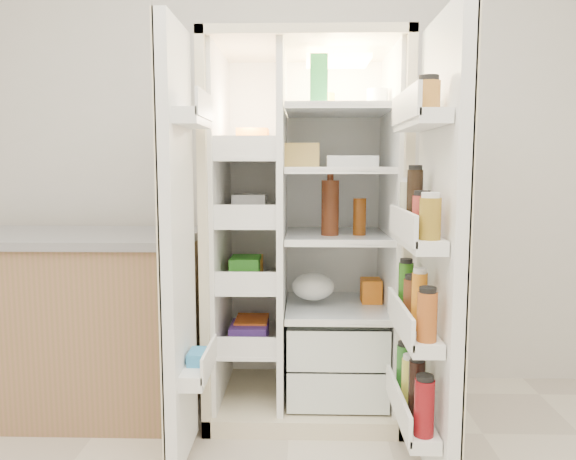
{
  "coord_description": "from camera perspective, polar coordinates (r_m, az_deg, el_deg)",
  "views": [
    {
      "loc": [
        0.06,
        -1.06,
        1.22
      ],
      "look_at": [
        -0.0,
        1.25,
        0.95
      ],
      "focal_mm": 34.0,
      "sensor_mm": 36.0,
      "label": 1
    }
  ],
  "objects": [
    {
      "name": "kitchen_counter",
      "position": [
        2.95,
        -21.46,
        -8.9
      ],
      "size": [
        1.23,
        0.65,
        0.89
      ],
      "color": "#95674A",
      "rests_on": "floor"
    },
    {
      "name": "freezer_door",
      "position": [
        2.19,
        -11.37,
        -2.03
      ],
      "size": [
        0.15,
        0.4,
        1.72
      ],
      "color": "white",
      "rests_on": "floor"
    },
    {
      "name": "refrigerator",
      "position": [
        2.75,
        2.05,
        -3.19
      ],
      "size": [
        0.92,
        0.7,
        1.8
      ],
      "color": "beige",
      "rests_on": "floor"
    },
    {
      "name": "wall_back",
      "position": [
        3.06,
        0.43,
        9.18
      ],
      "size": [
        4.0,
        0.02,
        2.7
      ],
      "primitive_type": "cube",
      "color": "silver",
      "rests_on": "floor"
    },
    {
      "name": "fridge_door",
      "position": [
        2.1,
        15.07,
        -3.08
      ],
      "size": [
        0.17,
        0.58,
        1.72
      ],
      "color": "white",
      "rests_on": "floor"
    }
  ]
}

